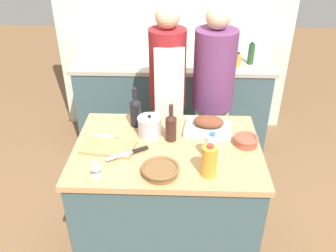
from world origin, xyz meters
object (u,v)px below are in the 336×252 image
object	(u,v)px
knife_chef	(129,153)
knife_paring	(113,138)
wine_bottle_dark	(171,126)
condiment_bottle_tall	(166,53)
milk_jug	(212,146)
juice_jug	(209,161)
cutting_board	(109,147)
roasting_pan	(208,126)
stock_pot	(150,126)
wine_glass_left	(95,164)
wicker_basket	(160,170)
condiment_bottle_short	(251,54)
person_cook_guest	(213,93)
mixing_bowl	(246,140)
condiment_bottle_extra	(238,60)
wine_bottle_green	(135,111)
person_cook_aproned	(168,92)

from	to	relation	value
knife_chef	knife_paring	size ratio (longest dim) A/B	1.19
wine_bottle_dark	condiment_bottle_tall	world-z (taller)	wine_bottle_dark
milk_jug	juice_jug	bearing A→B (deg)	-98.76
wine_bottle_dark	cutting_board	bearing A→B (deg)	-163.96
roasting_pan	stock_pot	size ratio (longest dim) A/B	2.12
cutting_board	knife_chef	size ratio (longest dim) A/B	1.38
wine_glass_left	knife_paring	bearing A→B (deg)	86.49
wicker_basket	knife_chef	size ratio (longest dim) A/B	0.87
wine_bottle_dark	condiment_bottle_short	size ratio (longest dim) A/B	1.20
person_cook_guest	cutting_board	bearing A→B (deg)	-131.75
stock_pot	juice_jug	xyz separation A→B (m)	(0.37, -0.41, 0.03)
mixing_bowl	knife_paring	bearing A→B (deg)	177.23
knife_paring	cutting_board	bearing A→B (deg)	-93.38
condiment_bottle_extra	person_cook_guest	size ratio (longest dim) A/B	0.09
wine_glass_left	stock_pot	bearing A→B (deg)	58.56
milk_jug	condiment_bottle_short	world-z (taller)	condiment_bottle_short
stock_pot	mixing_bowl	bearing A→B (deg)	-8.40
mixing_bowl	wine_bottle_dark	world-z (taller)	wine_bottle_dark
condiment_bottle_extra	wine_bottle_green	bearing A→B (deg)	-127.59
wicker_basket	person_cook_aproned	distance (m)	1.07
wicker_basket	condiment_bottle_tall	bearing A→B (deg)	91.37
juice_jug	knife_chef	size ratio (longest dim) A/B	0.81
stock_pot	milk_jug	size ratio (longest dim) A/B	0.89
condiment_bottle_short	person_cook_aproned	size ratio (longest dim) A/B	0.13
cutting_board	person_cook_guest	bearing A→B (deg)	48.21
wine_bottle_green	person_cook_guest	distance (m)	0.80
roasting_pan	wine_bottle_dark	distance (m)	0.29
cutting_board	person_cook_guest	world-z (taller)	person_cook_guest
roasting_pan	person_cook_guest	world-z (taller)	person_cook_guest
stock_pot	wine_bottle_dark	size ratio (longest dim) A/B	0.62
roasting_pan	wicker_basket	distance (m)	0.57
juice_jug	knife_paring	world-z (taller)	juice_jug
condiment_bottle_short	person_cook_aproned	xyz separation A→B (m)	(-0.80, -0.68, -0.10)
knife_chef	condiment_bottle_tall	world-z (taller)	condiment_bottle_tall
cutting_board	condiment_bottle_short	distance (m)	1.89
juice_jug	person_cook_guest	distance (m)	1.08
stock_pot	knife_chef	bearing A→B (deg)	-115.37
knife_paring	person_cook_aproned	distance (m)	0.78
cutting_board	knife_chef	world-z (taller)	knife_chef
cutting_board	condiment_bottle_extra	bearing A→B (deg)	54.55
cutting_board	knife_paring	world-z (taller)	cutting_board
condiment_bottle_extra	milk_jug	bearing A→B (deg)	-103.39
mixing_bowl	wine_bottle_dark	xyz separation A→B (m)	(-0.49, 0.04, 0.07)
juice_jug	condiment_bottle_short	distance (m)	1.82
roasting_pan	knife_chef	xyz separation A→B (m)	(-0.52, -0.31, -0.02)
wine_glass_left	knife_paring	xyz separation A→B (m)	(0.02, 0.40, -0.08)
mixing_bowl	wine_bottle_dark	bearing A→B (deg)	174.92
wicker_basket	condiment_bottle_short	size ratio (longest dim) A/B	1.03
knife_paring	person_cook_guest	world-z (taller)	person_cook_guest
wine_bottle_green	wine_bottle_dark	xyz separation A→B (m)	(0.26, -0.18, -0.01)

